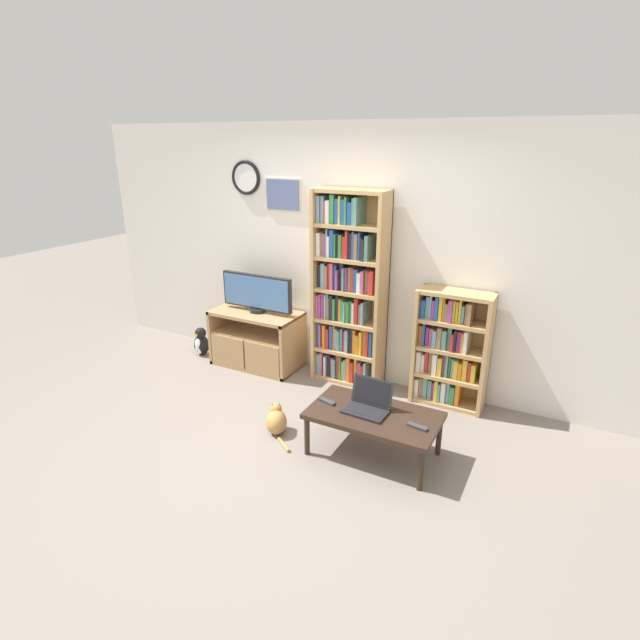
{
  "coord_description": "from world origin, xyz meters",
  "views": [
    {
      "loc": [
        2.08,
        -2.8,
        2.43
      ],
      "look_at": [
        0.09,
        0.96,
        0.88
      ],
      "focal_mm": 28.0,
      "sensor_mm": 36.0,
      "label": 1
    }
  ],
  "objects_px": {
    "remote_near_laptop": "(417,427)",
    "coffee_table": "(374,418)",
    "bookshelf_tall": "(348,293)",
    "cat": "(276,421)",
    "bookshelf_short": "(448,349)",
    "television": "(257,293)",
    "remote_far_from_laptop": "(327,401)",
    "laptop": "(368,403)",
    "penguin_figurine": "(201,343)",
    "tv_stand": "(256,339)"
  },
  "relations": [
    {
      "from": "bookshelf_short",
      "to": "laptop",
      "type": "xyz_separation_m",
      "value": [
        -0.35,
        -1.11,
        -0.12
      ]
    },
    {
      "from": "laptop",
      "to": "penguin_figurine",
      "type": "distance_m",
      "value": 2.66
    },
    {
      "from": "tv_stand",
      "to": "remote_far_from_laptop",
      "type": "bearing_deg",
      "value": -35.53
    },
    {
      "from": "television",
      "to": "penguin_figurine",
      "type": "bearing_deg",
      "value": -171.94
    },
    {
      "from": "coffee_table",
      "to": "penguin_figurine",
      "type": "distance_m",
      "value": 2.73
    },
    {
      "from": "laptop",
      "to": "remote_near_laptop",
      "type": "xyz_separation_m",
      "value": [
        0.43,
        -0.07,
        -0.05
      ]
    },
    {
      "from": "television",
      "to": "laptop",
      "type": "xyz_separation_m",
      "value": [
        1.74,
        -0.98,
        -0.41
      ]
    },
    {
      "from": "remote_near_laptop",
      "to": "tv_stand",
      "type": "bearing_deg",
      "value": -105.79
    },
    {
      "from": "remote_near_laptop",
      "to": "cat",
      "type": "distance_m",
      "value": 1.27
    },
    {
      "from": "bookshelf_short",
      "to": "penguin_figurine",
      "type": "xyz_separation_m",
      "value": [
        -2.85,
        -0.23,
        -0.4
      ]
    },
    {
      "from": "bookshelf_tall",
      "to": "bookshelf_short",
      "type": "bearing_deg",
      "value": 0.37
    },
    {
      "from": "remote_near_laptop",
      "to": "penguin_figurine",
      "type": "bearing_deg",
      "value": -98.53
    },
    {
      "from": "coffee_table",
      "to": "remote_near_laptop",
      "type": "bearing_deg",
      "value": -6.95
    },
    {
      "from": "laptop",
      "to": "remote_near_laptop",
      "type": "bearing_deg",
      "value": -7.44
    },
    {
      "from": "bookshelf_tall",
      "to": "laptop",
      "type": "bearing_deg",
      "value": -57.44
    },
    {
      "from": "tv_stand",
      "to": "bookshelf_short",
      "type": "xyz_separation_m",
      "value": [
        2.1,
        0.15,
        0.24
      ]
    },
    {
      "from": "cat",
      "to": "coffee_table",
      "type": "bearing_deg",
      "value": -27.79
    },
    {
      "from": "laptop",
      "to": "coffee_table",
      "type": "bearing_deg",
      "value": -22.82
    },
    {
      "from": "television",
      "to": "bookshelf_short",
      "type": "bearing_deg",
      "value": 3.44
    },
    {
      "from": "coffee_table",
      "to": "laptop",
      "type": "relative_size",
      "value": 2.9
    },
    {
      "from": "television",
      "to": "bookshelf_short",
      "type": "height_order",
      "value": "bookshelf_short"
    },
    {
      "from": "bookshelf_short",
      "to": "remote_near_laptop",
      "type": "bearing_deg",
      "value": -86.04
    },
    {
      "from": "tv_stand",
      "to": "remote_far_from_laptop",
      "type": "height_order",
      "value": "tv_stand"
    },
    {
      "from": "penguin_figurine",
      "to": "laptop",
      "type": "bearing_deg",
      "value": -19.32
    },
    {
      "from": "tv_stand",
      "to": "laptop",
      "type": "xyz_separation_m",
      "value": [
        1.75,
        -0.96,
        0.12
      ]
    },
    {
      "from": "tv_stand",
      "to": "remote_near_laptop",
      "type": "bearing_deg",
      "value": -25.24
    },
    {
      "from": "bookshelf_tall",
      "to": "cat",
      "type": "xyz_separation_m",
      "value": [
        -0.1,
        -1.22,
        -0.85
      ]
    },
    {
      "from": "bookshelf_tall",
      "to": "penguin_figurine",
      "type": "relative_size",
      "value": 5.81
    },
    {
      "from": "tv_stand",
      "to": "remote_far_from_laptop",
      "type": "relative_size",
      "value": 5.94
    },
    {
      "from": "television",
      "to": "tv_stand",
      "type": "bearing_deg",
      "value": -121.34
    },
    {
      "from": "bookshelf_tall",
      "to": "bookshelf_short",
      "type": "relative_size",
      "value": 1.76
    },
    {
      "from": "bookshelf_short",
      "to": "coffee_table",
      "type": "xyz_separation_m",
      "value": [
        -0.29,
        -1.14,
        -0.22
      ]
    },
    {
      "from": "remote_far_from_laptop",
      "to": "cat",
      "type": "bearing_deg",
      "value": -67.48
    },
    {
      "from": "television",
      "to": "bookshelf_tall",
      "type": "height_order",
      "value": "bookshelf_tall"
    },
    {
      "from": "television",
      "to": "remote_far_from_laptop",
      "type": "height_order",
      "value": "television"
    },
    {
      "from": "remote_near_laptop",
      "to": "cat",
      "type": "relative_size",
      "value": 0.41
    },
    {
      "from": "bookshelf_short",
      "to": "remote_near_laptop",
      "type": "distance_m",
      "value": 1.2
    },
    {
      "from": "bookshelf_tall",
      "to": "penguin_figurine",
      "type": "distance_m",
      "value": 1.98
    },
    {
      "from": "coffee_table",
      "to": "laptop",
      "type": "height_order",
      "value": "laptop"
    },
    {
      "from": "bookshelf_short",
      "to": "penguin_figurine",
      "type": "distance_m",
      "value": 2.89
    },
    {
      "from": "television",
      "to": "cat",
      "type": "height_order",
      "value": "television"
    },
    {
      "from": "tv_stand",
      "to": "bookshelf_tall",
      "type": "relative_size",
      "value": 0.5
    },
    {
      "from": "penguin_figurine",
      "to": "tv_stand",
      "type": "bearing_deg",
      "value": 6.07
    },
    {
      "from": "remote_near_laptop",
      "to": "coffee_table",
      "type": "bearing_deg",
      "value": -87.5
    },
    {
      "from": "tv_stand",
      "to": "bookshelf_short",
      "type": "height_order",
      "value": "bookshelf_short"
    },
    {
      "from": "cat",
      "to": "bookshelf_short",
      "type": "bearing_deg",
      "value": 13.13
    },
    {
      "from": "remote_near_laptop",
      "to": "penguin_figurine",
      "type": "xyz_separation_m",
      "value": [
        -2.93,
        0.95,
        -0.23
      ]
    },
    {
      "from": "television",
      "to": "cat",
      "type": "relative_size",
      "value": 2.15
    },
    {
      "from": "cat",
      "to": "penguin_figurine",
      "type": "height_order",
      "value": "penguin_figurine"
    },
    {
      "from": "coffee_table",
      "to": "laptop",
      "type": "bearing_deg",
      "value": 154.81
    }
  ]
}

